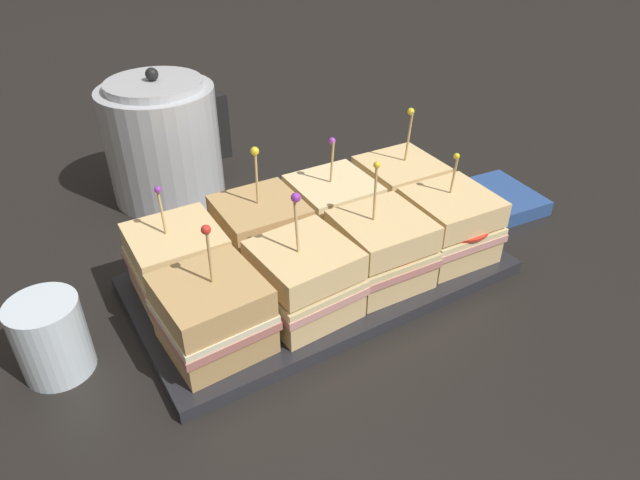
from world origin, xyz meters
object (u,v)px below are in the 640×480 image
(sandwich_front_center_right, at_px, (381,250))
(kettle_steel, at_px, (163,141))
(sandwich_back_far_left, at_px, (178,262))
(serving_platter, at_px, (320,275))
(sandwich_front_center_left, at_px, (304,280))
(sandwich_front_far_left, at_px, (213,314))
(drinking_glass, at_px, (51,337))
(sandwich_back_far_right, at_px, (399,190))
(sandwich_front_far_right, at_px, (449,225))
(sandwich_back_center_right, at_px, (333,211))
(sandwich_back_center_left, at_px, (261,233))
(napkin_stack, at_px, (494,200))

(sandwich_front_center_right, height_order, kettle_steel, kettle_steel)
(sandwich_back_far_left, bearing_deg, serving_platter, -18.27)
(sandwich_front_center_left, height_order, kettle_steel, kettle_steel)
(sandwich_front_far_left, xyz_separation_m, drinking_glass, (-0.16, 0.07, -0.02))
(sandwich_front_center_right, distance_m, sandwich_back_far_right, 0.16)
(sandwich_front_center_left, distance_m, sandwich_front_far_right, 0.23)
(sandwich_back_far_right, bearing_deg, sandwich_front_far_right, -91.68)
(sandwich_front_far_left, relative_size, sandwich_back_center_right, 1.01)
(kettle_steel, bearing_deg, sandwich_back_center_right, -62.43)
(sandwich_front_center_left, distance_m, sandwich_front_center_right, 0.12)
(sandwich_back_center_left, bearing_deg, serving_platter, -46.20)
(napkin_stack, bearing_deg, sandwich_back_far_right, 168.27)
(serving_platter, xyz_separation_m, sandwich_front_center_left, (-0.06, -0.06, 0.05))
(sandwich_front_far_right, distance_m, sandwich_back_far_left, 0.36)
(sandwich_front_center_right, distance_m, sandwich_back_center_left, 0.16)
(sandwich_back_center_left, bearing_deg, kettle_steel, 96.96)
(serving_platter, bearing_deg, sandwich_front_center_left, -134.55)
(drinking_glass, xyz_separation_m, napkin_stack, (0.68, 0.00, -0.03))
(drinking_glass, bearing_deg, kettle_steel, 53.08)
(sandwich_front_far_left, bearing_deg, kettle_steel, 78.10)
(sandwich_front_center_right, bearing_deg, sandwich_back_center_left, 134.47)
(sandwich_back_far_left, xyz_separation_m, napkin_stack, (0.52, -0.04, -0.05))
(sandwich_front_center_right, bearing_deg, sandwich_front_center_left, -178.72)
(sandwich_front_center_left, xyz_separation_m, sandwich_back_far_left, (-0.11, 0.12, -0.00))
(sandwich_back_far_left, bearing_deg, sandwich_front_center_left, -45.39)
(sandwich_front_far_right, height_order, napkin_stack, sandwich_front_far_right)
(sandwich_front_far_left, relative_size, sandwich_front_center_left, 0.96)
(serving_platter, relative_size, sandwich_front_far_right, 3.28)
(sandwich_back_far_left, xyz_separation_m, sandwich_back_center_left, (0.12, 0.00, 0.00))
(sandwich_front_far_left, relative_size, drinking_glass, 1.71)
(sandwich_front_far_left, distance_m, sandwich_back_far_right, 0.37)
(sandwich_back_center_left, bearing_deg, napkin_stack, -5.56)
(sandwich_back_far_right, bearing_deg, sandwich_back_center_left, 179.19)
(drinking_glass, bearing_deg, sandwich_front_center_left, -15.18)
(sandwich_back_far_right, bearing_deg, sandwich_front_center_right, -136.32)
(sandwich_front_far_right, relative_size, drinking_glass, 1.60)
(sandwich_back_center_right, bearing_deg, sandwich_back_center_left, 179.11)
(sandwich_front_center_right, relative_size, napkin_stack, 1.21)
(kettle_steel, bearing_deg, sandwich_front_far_left, -101.90)
(sandwich_front_center_right, height_order, sandwich_back_far_right, sandwich_back_far_right)
(drinking_glass, bearing_deg, sandwich_back_center_right, 6.04)
(sandwich_front_center_left, relative_size, napkin_stack, 1.19)
(sandwich_front_center_right, bearing_deg, sandwich_front_far_right, -0.90)
(sandwich_front_far_right, height_order, sandwich_back_center_left, sandwich_back_center_left)
(sandwich_front_center_left, height_order, sandwich_front_center_right, sandwich_front_center_right)
(sandwich_back_far_left, bearing_deg, sandwich_front_far_right, -18.56)
(sandwich_back_far_left, distance_m, napkin_stack, 0.53)
(serving_platter, height_order, sandwich_front_center_right, sandwich_front_center_right)
(sandwich_front_center_right, relative_size, sandwich_back_far_left, 1.13)
(sandwich_back_center_right, bearing_deg, drinking_glass, -173.96)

